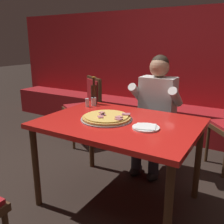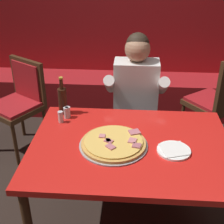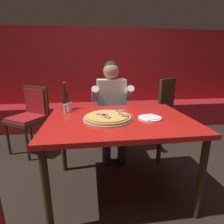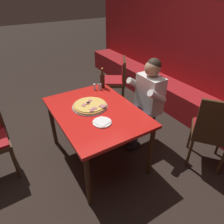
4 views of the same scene
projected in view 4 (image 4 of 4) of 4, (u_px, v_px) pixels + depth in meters
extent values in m
plane|color=black|center=(98.00, 156.00, 2.82)|extent=(24.00, 24.00, 0.00)
cube|color=#A3191E|center=(214.00, 64.00, 3.26)|extent=(6.80, 0.16, 1.90)
cube|color=#A3191E|center=(191.00, 107.00, 3.51)|extent=(6.46, 0.48, 0.46)
cylinder|color=#422816|center=(53.00, 123.00, 2.87)|extent=(0.06, 0.06, 0.73)
cylinder|color=#422816|center=(88.00, 181.00, 2.02)|extent=(0.06, 0.06, 0.73)
cylinder|color=#422816|center=(103.00, 108.00, 3.23)|extent=(0.06, 0.06, 0.73)
cylinder|color=#422816|center=(150.00, 151.00, 2.39)|extent=(0.06, 0.06, 0.73)
cube|color=red|center=(96.00, 112.00, 2.42)|extent=(1.29, 0.95, 0.04)
cylinder|color=#9E9EA3|center=(90.00, 106.00, 2.47)|extent=(0.44, 0.44, 0.01)
cylinder|color=#C69347|center=(90.00, 105.00, 2.47)|extent=(0.41, 0.41, 0.02)
cylinder|color=#E0B251|center=(90.00, 104.00, 2.46)|extent=(0.37, 0.37, 0.01)
cube|color=#B76670|center=(88.00, 103.00, 2.47)|extent=(0.06, 0.06, 0.01)
cube|color=#A85B66|center=(92.00, 110.00, 2.33)|extent=(0.06, 0.06, 0.01)
cube|color=#C6757A|center=(95.00, 108.00, 2.37)|extent=(0.06, 0.07, 0.01)
cube|color=#B76670|center=(88.00, 103.00, 2.48)|extent=(0.04, 0.05, 0.01)
cube|color=#B76670|center=(84.00, 105.00, 2.43)|extent=(0.07, 0.07, 0.01)
cube|color=#C6757A|center=(90.00, 100.00, 2.53)|extent=(0.04, 0.04, 0.01)
cube|color=#B76670|center=(103.00, 106.00, 2.41)|extent=(0.09, 0.08, 0.01)
cylinder|color=white|center=(102.00, 122.00, 2.19)|extent=(0.21, 0.21, 0.01)
cube|color=white|center=(102.00, 122.00, 2.18)|extent=(0.19, 0.19, 0.01)
cylinder|color=black|center=(102.00, 81.00, 2.89)|extent=(0.07, 0.07, 0.20)
cylinder|color=black|center=(102.00, 72.00, 2.82)|extent=(0.03, 0.03, 0.08)
cylinder|color=#B29933|center=(102.00, 69.00, 2.79)|extent=(0.03, 0.03, 0.01)
cylinder|color=silver|center=(99.00, 87.00, 2.87)|extent=(0.04, 0.04, 0.07)
cylinder|color=silver|center=(99.00, 88.00, 2.88)|extent=(0.03, 0.03, 0.04)
cylinder|color=silver|center=(99.00, 84.00, 2.85)|extent=(0.04, 0.04, 0.01)
cylinder|color=silver|center=(100.00, 87.00, 2.87)|extent=(0.04, 0.04, 0.07)
cylinder|color=#516B33|center=(100.00, 88.00, 2.87)|extent=(0.03, 0.03, 0.04)
cylinder|color=silver|center=(100.00, 84.00, 2.84)|extent=(0.04, 0.04, 0.01)
cylinder|color=silver|center=(94.00, 87.00, 2.86)|extent=(0.04, 0.04, 0.07)
cylinder|color=#B23323|center=(95.00, 88.00, 2.87)|extent=(0.03, 0.03, 0.04)
cylinder|color=silver|center=(94.00, 85.00, 2.84)|extent=(0.04, 0.04, 0.01)
ellipsoid|color=black|center=(126.00, 138.00, 3.08)|extent=(0.11, 0.24, 0.09)
ellipsoid|color=black|center=(133.00, 146.00, 2.93)|extent=(0.11, 0.24, 0.09)
cylinder|color=#282833|center=(126.00, 129.00, 2.98)|extent=(0.11, 0.11, 0.43)
cylinder|color=#282833|center=(134.00, 136.00, 2.83)|extent=(0.11, 0.11, 0.43)
cube|color=#282833|center=(137.00, 114.00, 2.80)|extent=(0.34, 0.40, 0.12)
cube|color=silver|center=(150.00, 94.00, 2.74)|extent=(0.38, 0.22, 0.52)
cylinder|color=silver|center=(136.00, 84.00, 2.82)|extent=(0.09, 0.30, 0.25)
cylinder|color=silver|center=(157.00, 97.00, 2.50)|extent=(0.09, 0.30, 0.25)
sphere|color=tan|center=(153.00, 68.00, 2.54)|extent=(0.21, 0.21, 0.21)
sphere|color=#2D2319|center=(154.00, 66.00, 2.53)|extent=(0.19, 0.19, 0.19)
cylinder|color=#422816|center=(219.00, 141.00, 2.74)|extent=(0.04, 0.04, 0.45)
cylinder|color=#422816|center=(190.00, 135.00, 2.85)|extent=(0.04, 0.04, 0.45)
cylinder|color=#422816|center=(222.00, 161.00, 2.44)|extent=(0.04, 0.04, 0.45)
cylinder|color=#422816|center=(189.00, 153.00, 2.55)|extent=(0.04, 0.04, 0.45)
cube|color=#422816|center=(210.00, 132.00, 2.51)|extent=(0.62, 0.62, 0.05)
cube|color=#A3191E|center=(211.00, 130.00, 2.49)|extent=(0.57, 0.57, 0.03)
cube|color=#422816|center=(218.00, 123.00, 2.20)|extent=(0.37, 0.30, 0.52)
cube|color=#A3191E|center=(217.00, 121.00, 2.22)|extent=(0.30, 0.24, 0.44)
cylinder|color=#422816|center=(15.00, 164.00, 2.39)|extent=(0.04, 0.04, 0.47)
cylinder|color=#422816|center=(10.00, 146.00, 2.65)|extent=(0.04, 0.04, 0.47)
cylinder|color=#422816|center=(104.00, 89.00, 4.10)|extent=(0.04, 0.04, 0.45)
cylinder|color=#422816|center=(103.00, 98.00, 3.78)|extent=(0.04, 0.04, 0.45)
cylinder|color=#422816|center=(123.00, 89.00, 4.10)|extent=(0.04, 0.04, 0.45)
cylinder|color=#422816|center=(123.00, 98.00, 3.78)|extent=(0.04, 0.04, 0.45)
cube|color=#422816|center=(113.00, 82.00, 3.80)|extent=(0.61, 0.61, 0.05)
cube|color=#A3191E|center=(113.00, 80.00, 3.78)|extent=(0.56, 0.56, 0.03)
cube|color=#422816|center=(124.00, 70.00, 3.67)|extent=(0.39, 0.27, 0.42)
cube|color=#A3191E|center=(123.00, 70.00, 3.67)|extent=(0.32, 0.21, 0.36)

